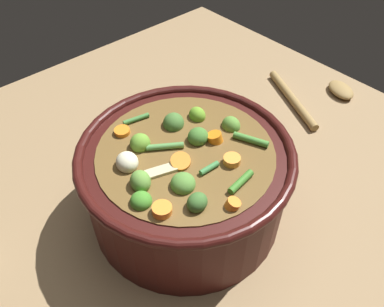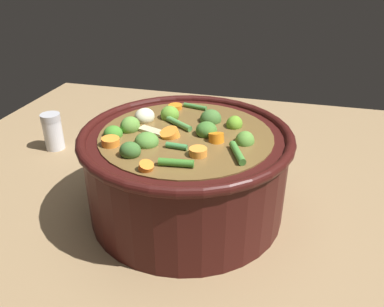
{
  "view_description": "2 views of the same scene",
  "coord_description": "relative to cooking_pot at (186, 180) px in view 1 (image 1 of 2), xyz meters",
  "views": [
    {
      "loc": [
        0.26,
        0.3,
        0.53
      ],
      "look_at": [
        -0.01,
        -0.0,
        0.12
      ],
      "focal_mm": 36.46,
      "sensor_mm": 36.0,
      "label": 1
    },
    {
      "loc": [
        -0.14,
        0.5,
        0.38
      ],
      "look_at": [
        -0.01,
        0.0,
        0.11
      ],
      "focal_mm": 35.92,
      "sensor_mm": 36.0,
      "label": 2
    }
  ],
  "objects": [
    {
      "name": "ground_plane",
      "position": [
        -0.0,
        -0.0,
        -0.07
      ],
      "size": [
        1.1,
        1.1,
        0.0
      ],
      "primitive_type": "plane",
      "color": "#8C704C"
    },
    {
      "name": "cooking_pot",
      "position": [
        0.0,
        0.0,
        0.0
      ],
      "size": [
        0.32,
        0.32,
        0.16
      ],
      "color": "#38110F",
      "rests_on": "ground_plane"
    },
    {
      "name": "wooden_spoon",
      "position": [
        -0.42,
        -0.04,
        -0.07
      ],
      "size": [
        0.2,
        0.19,
        0.02
      ],
      "color": "olive",
      "rests_on": "ground_plane"
    }
  ]
}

